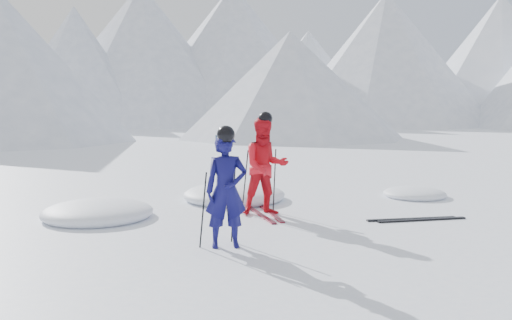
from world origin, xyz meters
TOP-DOWN VIEW (x-y plane):
  - ground at (0.00, 0.00)m, footprint 160.00×160.00m
  - mountain_range at (5.71, 35.31)m, footprint 106.15×62.94m
  - skier_blue at (-3.28, -0.77)m, footprint 0.71×0.59m
  - skier_red at (-1.56, 0.94)m, footprint 1.05×0.91m
  - pole_blue_left at (-3.58, -0.62)m, footprint 0.11×0.08m
  - pole_blue_right at (-3.03, -0.52)m, footprint 0.11×0.07m
  - pole_red_left at (-1.86, 1.19)m, footprint 0.12×0.10m
  - pole_red_right at (-1.26, 1.09)m, footprint 0.12×0.09m
  - ski_worn_left at (-1.68, 0.94)m, footprint 0.50×1.67m
  - ski_worn_right at (-1.44, 0.94)m, footprint 0.61×1.64m
  - ski_loose_a at (0.46, -0.82)m, footprint 1.62×0.68m
  - ski_loose_b at (0.56, -0.97)m, footprint 1.64×0.62m
  - snow_lumps at (-2.02, 2.26)m, footprint 8.44×3.53m

SIDE VIEW (x-z plane):
  - ground at x=0.00m, z-range 0.00..0.00m
  - snow_lumps at x=-2.02m, z-range -0.24..0.24m
  - ski_worn_left at x=-1.68m, z-range 0.00..0.03m
  - ski_worn_right at x=-1.44m, z-range 0.00..0.03m
  - ski_loose_a at x=0.46m, z-range 0.00..0.03m
  - ski_loose_b at x=0.56m, z-range 0.00..0.03m
  - pole_blue_left at x=-3.58m, z-range 0.00..1.11m
  - pole_blue_right at x=-3.03m, z-range 0.00..1.11m
  - pole_red_left at x=-1.86m, z-range 0.00..1.22m
  - pole_red_right at x=-1.26m, z-range 0.00..1.22m
  - skier_blue at x=-3.28m, z-range 0.00..1.67m
  - skier_red at x=-1.56m, z-range 0.00..1.83m
  - mountain_range at x=5.71m, z-range -1.04..14.49m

